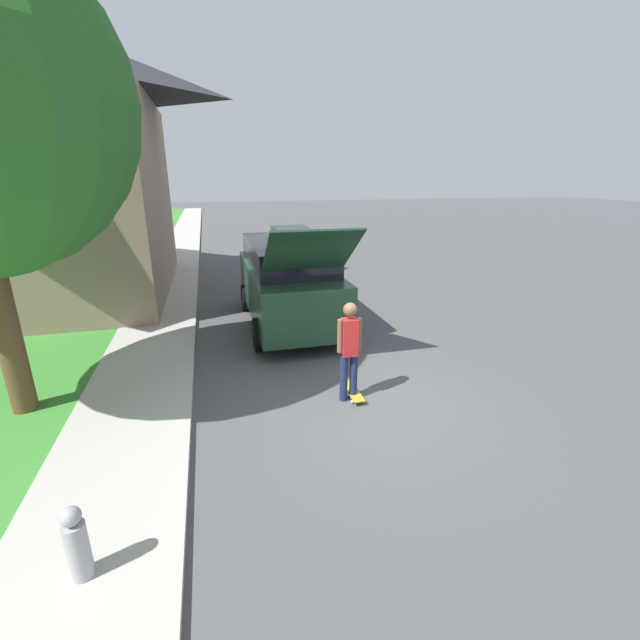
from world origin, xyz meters
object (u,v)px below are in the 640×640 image
suv_parked (288,281)px  skateboarder (349,347)px  skateboard (352,392)px  car_down_street (291,243)px  fire_hydrant (77,544)px

suv_parked → skateboarder: bearing=-86.3°
skateboarder → skateboard: 0.88m
suv_parked → skateboard: suv_parked is taller
suv_parked → car_down_street: (1.88, 9.40, -0.49)m
skateboarder → skateboard: skateboarder is taller
suv_parked → fire_hydrant: suv_parked is taller
car_down_street → skateboard: car_down_street is taller
skateboarder → car_down_street: bearing=83.2°
suv_parked → skateboarder: (0.26, -4.07, -0.19)m
skateboard → fire_hydrant: bearing=-142.0°
suv_parked → skateboarder: 4.08m
car_down_street → skateboarder: bearing=-96.8°
car_down_street → fire_hydrant: car_down_street is taller
suv_parked → fire_hydrant: (-3.17, -6.74, -0.67)m
car_down_street → skateboard: bearing=-96.4°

